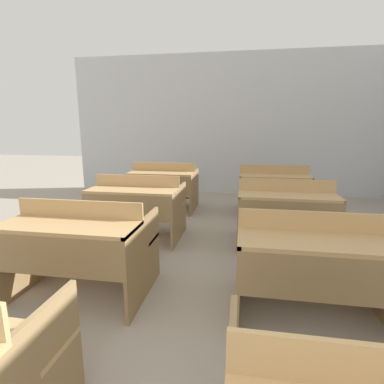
{
  "coord_description": "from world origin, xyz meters",
  "views": [
    {
      "loc": [
        0.33,
        0.8,
        1.39
      ],
      "look_at": [
        -0.19,
        3.91,
        0.72
      ],
      "focal_mm": 28.0,
      "sensor_mm": 36.0,
      "label": 1
    }
  ],
  "objects_px": {
    "bench_third_right": "(285,211)",
    "bench_back_right": "(273,188)",
    "bench_third_left": "(137,204)",
    "bench_back_left": "(164,184)",
    "bench_second_right": "(313,262)",
    "bench_second_left": "(81,244)"
  },
  "relations": [
    {
      "from": "bench_back_left",
      "to": "bench_back_right",
      "type": "distance_m",
      "value": 1.84
    },
    {
      "from": "bench_back_left",
      "to": "bench_back_right",
      "type": "relative_size",
      "value": 1.0
    },
    {
      "from": "bench_third_right",
      "to": "bench_back_left",
      "type": "bearing_deg",
      "value": 142.51
    },
    {
      "from": "bench_back_right",
      "to": "bench_third_left",
      "type": "bearing_deg",
      "value": -142.34
    },
    {
      "from": "bench_third_right",
      "to": "bench_second_right",
      "type": "bearing_deg",
      "value": -89.21
    },
    {
      "from": "bench_back_left",
      "to": "bench_back_right",
      "type": "bearing_deg",
      "value": -0.51
    },
    {
      "from": "bench_third_left",
      "to": "bench_third_right",
      "type": "bearing_deg",
      "value": -0.04
    },
    {
      "from": "bench_third_left",
      "to": "bench_back_right",
      "type": "xyz_separation_m",
      "value": [
        1.8,
        1.39,
        0.0
      ]
    },
    {
      "from": "bench_back_left",
      "to": "bench_third_left",
      "type": "bearing_deg",
      "value": -88.78
    },
    {
      "from": "bench_second_right",
      "to": "bench_back_right",
      "type": "distance_m",
      "value": 2.78
    },
    {
      "from": "bench_second_right",
      "to": "bench_back_left",
      "type": "bearing_deg",
      "value": 123.63
    },
    {
      "from": "bench_second_left",
      "to": "bench_third_left",
      "type": "height_order",
      "value": "same"
    },
    {
      "from": "bench_second_left",
      "to": "bench_back_right",
      "type": "xyz_separation_m",
      "value": [
        1.81,
        2.75,
        0.0
      ]
    },
    {
      "from": "bench_second_left",
      "to": "bench_third_left",
      "type": "relative_size",
      "value": 1.0
    },
    {
      "from": "bench_third_right",
      "to": "bench_back_right",
      "type": "distance_m",
      "value": 1.39
    },
    {
      "from": "bench_second_right",
      "to": "bench_back_right",
      "type": "bearing_deg",
      "value": 90.48
    },
    {
      "from": "bench_second_right",
      "to": "bench_second_left",
      "type": "bearing_deg",
      "value": 179.07
    },
    {
      "from": "bench_third_left",
      "to": "bench_third_right",
      "type": "relative_size",
      "value": 1.0
    },
    {
      "from": "bench_second_right",
      "to": "bench_third_left",
      "type": "height_order",
      "value": "same"
    },
    {
      "from": "bench_back_left",
      "to": "bench_back_right",
      "type": "xyz_separation_m",
      "value": [
        1.84,
        -0.02,
        0.0
      ]
    },
    {
      "from": "bench_back_left",
      "to": "bench_back_right",
      "type": "height_order",
      "value": "same"
    },
    {
      "from": "bench_second_right",
      "to": "bench_third_right",
      "type": "distance_m",
      "value": 1.38
    }
  ]
}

